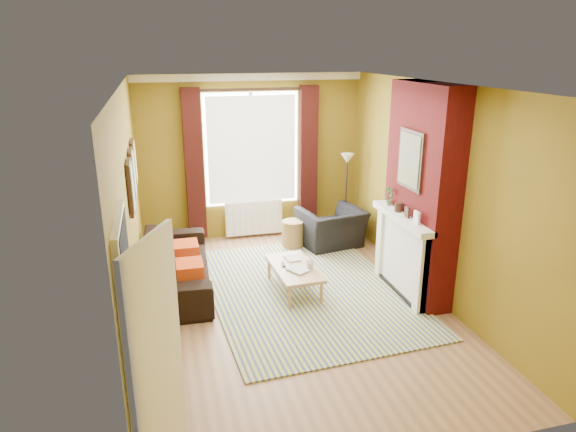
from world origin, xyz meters
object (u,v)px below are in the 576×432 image
at_px(armchair, 331,228).
at_px(floor_lamp, 347,172).
at_px(sofa, 176,264).
at_px(wicker_stool, 293,234).
at_px(coffee_table, 294,269).

height_order(armchair, floor_lamp, floor_lamp).
xyz_separation_m(armchair, floor_lamp, (0.38, 0.34, 0.86)).
distance_m(sofa, armchair, 2.75).
bearing_deg(armchair, floor_lamp, -148.25).
distance_m(wicker_stool, floor_lamp, 1.41).
xyz_separation_m(sofa, coffee_table, (1.55, -0.56, -0.01)).
distance_m(coffee_table, floor_lamp, 2.46).
bearing_deg(sofa, floor_lamp, -64.45).
bearing_deg(wicker_stool, sofa, -152.35).
bearing_deg(coffee_table, wicker_stool, 72.52).
bearing_deg(coffee_table, floor_lamp, 49.02).
distance_m(armchair, coffee_table, 1.81).
bearing_deg(floor_lamp, coffee_table, -128.05).
bearing_deg(coffee_table, armchair, 51.70).
relative_size(armchair, floor_lamp, 0.66).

